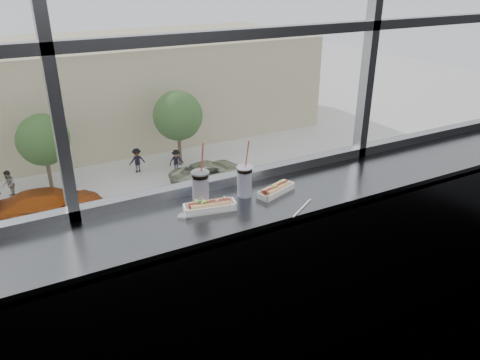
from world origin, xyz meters
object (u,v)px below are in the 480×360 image
hotdog_tray_left (210,206)px  car_far_b (50,199)px  hotdog_tray_right (276,189)px  pedestrian_b (8,182)px  soda_cup_left (200,186)px  tree_right (178,116)px  car_near_d (236,229)px  pedestrian_c (137,158)px  soda_cup_right (245,180)px  car_far_c (209,169)px  loose_straw (302,208)px  wrapper (185,215)px  pedestrian_d (176,159)px  tree_center (43,140)px  car_near_e (335,203)px

hotdog_tray_left → car_far_b: bearing=99.6°
hotdog_tray_right → pedestrian_b: 30.28m
soda_cup_left → tree_right: (10.50, 28.17, -8.43)m
car_near_d → pedestrian_c: size_ratio=3.16×
soda_cup_right → car_far_c: bearing=66.0°
hotdog_tray_right → loose_straw: bearing=-104.1°
soda_cup_right → wrapper: soda_cup_right is taller
wrapper → tree_right: 31.33m
hotdog_tray_left → soda_cup_left: bearing=107.5°
car_far_c → tree_right: tree_right is taller
wrapper → pedestrian_d: size_ratio=0.05×
hotdog_tray_right → car_far_b: bearing=69.7°
wrapper → car_far_c: (11.17, 24.27, -11.07)m
loose_straw → wrapper: 0.66m
hotdog_tray_left → pedestrian_c: bearing=87.2°
pedestrian_c → tree_center: bearing=1.5°
car_near_e → pedestrian_d: size_ratio=3.04×
car_near_e → car_far_c: 9.05m
hotdog_tray_right → pedestrian_d: bearing=51.8°
soda_cup_left → car_far_b: size_ratio=0.06×
car_far_c → wrapper: bearing=151.2°
wrapper → car_near_e: wrapper is taller
loose_straw → hotdog_tray_right: bearing=63.5°
hotdog_tray_right → soda_cup_right: size_ratio=0.79×
hotdog_tray_left → pedestrian_d: hotdog_tray_left is taller
hotdog_tray_left → soda_cup_left: (-0.01, 0.10, 0.08)m
soda_cup_left → car_far_b: bearing=87.9°
hotdog_tray_left → pedestrian_d: bearing=81.9°
hotdog_tray_right → car_far_b: 26.60m
car_near_e → pedestrian_b: 20.19m
tree_center → loose_straw: bearing=-91.9°
car_near_e → pedestrian_c: size_ratio=2.86×
hotdog_tray_left → car_near_e: hotdog_tray_left is taller
car_near_e → pedestrian_b: size_ratio=2.75×
soda_cup_right → tree_right: bearing=70.1°
pedestrian_d → soda_cup_left: bearing=-109.9°
car_near_d → car_far_b: size_ratio=0.98×
hotdog_tray_right → car_far_c: size_ratio=0.05×
pedestrian_d → car_near_d: bearing=-95.2°
car_near_d → tree_right: tree_right is taller
hotdog_tray_right → tree_center: 29.56m
pedestrian_d → soda_cup_right: bearing=-109.3°
tree_right → car_near_e: bearing=-68.4°
hotdog_tray_right → tree_center: hotdog_tray_right is taller
wrapper → loose_straw: bearing=-20.2°
hotdog_tray_right → soda_cup_left: size_ratio=0.73×
car_near_d → hotdog_tray_left: bearing=147.5°
hotdog_tray_left → pedestrian_b: size_ratio=0.14×
hotdog_tray_right → pedestrian_b: size_ratio=0.13×
hotdog_tray_right → pedestrian_c: size_ratio=0.13×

